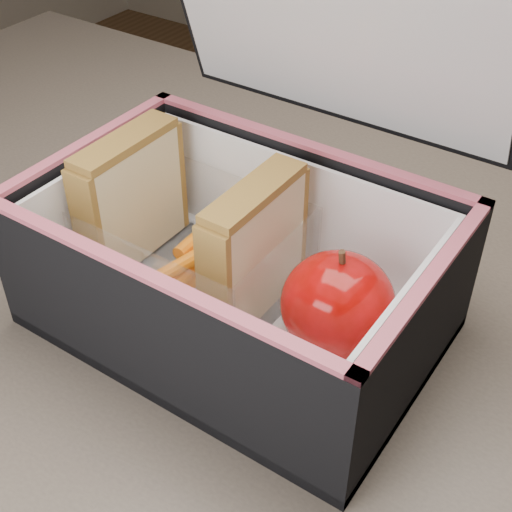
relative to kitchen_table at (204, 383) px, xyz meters
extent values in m
cube|color=brown|center=(0.00, 0.00, 0.08)|extent=(1.20, 0.80, 0.03)
cube|color=#382D26|center=(-0.55, 0.35, -0.30)|extent=(0.05, 0.05, 0.72)
cube|color=black|center=(0.04, 0.13, 0.29)|extent=(0.29, 0.06, 0.18)
cube|color=#CBB77B|center=(-0.08, 0.01, 0.16)|extent=(0.01, 0.10, 0.10)
cube|color=#AF504F|center=(-0.08, 0.01, 0.15)|extent=(0.01, 0.09, 0.09)
cube|color=#CBB77B|center=(-0.07, 0.01, 0.16)|extent=(0.01, 0.10, 0.10)
cube|color=brown|center=(-0.08, 0.01, 0.21)|extent=(0.03, 0.10, 0.01)
cube|color=#CBB77B|center=(0.04, 0.01, 0.16)|extent=(0.01, 0.09, 0.10)
cube|color=#AF504F|center=(0.04, 0.01, 0.15)|extent=(0.01, 0.09, 0.09)
cube|color=#CBB77B|center=(0.05, 0.01, 0.16)|extent=(0.01, 0.09, 0.10)
cube|color=brown|center=(0.04, 0.01, 0.21)|extent=(0.03, 0.10, 0.01)
cylinder|color=orange|center=(0.00, 0.03, 0.11)|extent=(0.03, 0.10, 0.01)
cylinder|color=orange|center=(-0.01, 0.02, 0.12)|extent=(0.02, 0.10, 0.01)
cylinder|color=orange|center=(-0.01, 0.00, 0.14)|extent=(0.03, 0.10, 0.01)
cylinder|color=orange|center=(-0.01, -0.02, 0.11)|extent=(0.03, 0.10, 0.01)
cylinder|color=orange|center=(-0.01, 0.01, 0.12)|extent=(0.02, 0.10, 0.01)
cylinder|color=orange|center=(-0.02, 0.05, 0.14)|extent=(0.02, 0.10, 0.01)
cube|color=white|center=(0.12, 0.01, 0.11)|extent=(0.08, 0.08, 0.01)
ellipsoid|color=#840700|center=(0.12, 0.01, 0.15)|extent=(0.08, 0.08, 0.07)
cylinder|color=#422917|center=(0.12, 0.01, 0.19)|extent=(0.00, 0.01, 0.01)
camera|label=1|loc=(0.27, -0.32, 0.48)|focal=50.00mm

